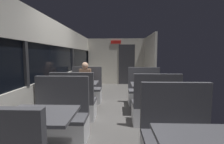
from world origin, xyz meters
name	(u,v)px	position (x,y,z in m)	size (l,w,h in m)	color
ground_plane	(114,113)	(0.00, 0.00, -0.01)	(3.30, 9.20, 0.02)	#514F4C
carriage_window_panel_left	(57,69)	(-1.45, 0.00, 1.11)	(0.09, 8.48, 2.30)	beige
carriage_end_bulkhead	(117,62)	(0.06, 4.19, 1.14)	(2.90, 0.11, 2.30)	beige
carriage_aisle_panel_right	(149,63)	(1.45, 3.00, 1.15)	(0.08, 2.40, 2.30)	beige
dining_table_near_window	(39,121)	(-0.89, -2.09, 0.64)	(0.90, 0.70, 0.74)	#9E9EA3
bench_near_window_facing_entry	(60,122)	(-0.89, -1.39, 0.33)	(0.95, 0.50, 1.10)	silver
dining_table_mid_window	(81,86)	(-0.89, 0.25, 0.64)	(0.90, 0.70, 0.74)	#9E9EA3
bench_mid_window_facing_end	(74,105)	(-0.89, -0.45, 0.33)	(0.95, 0.50, 1.10)	silver
bench_mid_window_facing_entry	(86,91)	(-0.89, 0.95, 0.33)	(0.95, 0.50, 1.10)	silver
bench_front_aisle_facing_entry	(178,143)	(0.89, -1.99, 0.33)	(0.95, 0.50, 1.10)	silver
dining_table_rear_aisle	(149,88)	(0.89, 0.05, 0.64)	(0.90, 0.70, 0.74)	#9E9EA3
bench_rear_aisle_facing_end	(155,109)	(0.89, -0.65, 0.33)	(0.95, 0.50, 1.10)	silver
bench_rear_aisle_facing_entry	(144,93)	(0.89, 0.75, 0.33)	(0.95, 0.50, 1.10)	silver
seated_passenger	(86,85)	(-0.89, 0.88, 0.54)	(0.47, 0.55, 1.26)	#26262D
coffee_cup_primary	(76,80)	(-1.07, 0.41, 0.79)	(0.07, 0.07, 0.09)	#26598C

